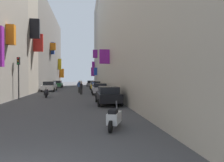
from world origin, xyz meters
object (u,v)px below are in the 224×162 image
(parked_car_silver, at_px, (100,88))
(parked_car_white, at_px, (49,86))
(parked_car_black, at_px, (108,95))
(parked_car_green, at_px, (57,84))
(pedestrian_near_right, at_px, (81,88))
(traffic_light_near_corner, at_px, (19,71))
(parked_car_grey, at_px, (91,83))
(pedestrian_mid_street, at_px, (79,87))
(pedestrian_crossing, at_px, (93,86))
(pedestrian_near_left, at_px, (81,84))
(scooter_white, at_px, (114,118))
(scooter_black, at_px, (46,93))
(scooter_blue, at_px, (78,85))
(parked_car_yellow, at_px, (95,85))

(parked_car_silver, relative_size, parked_car_white, 0.97)
(parked_car_black, relative_size, parked_car_silver, 1.00)
(parked_car_green, bearing_deg, pedestrian_near_right, -73.97)
(traffic_light_near_corner, bearing_deg, parked_car_black, -30.49)
(parked_car_grey, xyz_separation_m, pedestrian_mid_street, (-2.34, -21.58, 0.11))
(pedestrian_crossing, height_order, pedestrian_near_left, pedestrian_crossing)
(scooter_white, xyz_separation_m, pedestrian_crossing, (0.28, 24.40, 0.38))
(pedestrian_mid_street, height_order, traffic_light_near_corner, traffic_light_near_corner)
(parked_car_grey, xyz_separation_m, pedestrian_near_right, (-2.04, -24.65, 0.02))
(pedestrian_near_left, bearing_deg, pedestrian_mid_street, -90.61)
(scooter_white, bearing_deg, parked_car_grey, 89.41)
(traffic_light_near_corner, bearing_deg, pedestrian_crossing, 55.51)
(parked_car_grey, distance_m, scooter_black, 28.66)
(scooter_black, height_order, scooter_blue, same)
(parked_car_green, height_order, parked_car_grey, parked_car_green)
(parked_car_black, relative_size, pedestrian_near_left, 2.73)
(scooter_white, bearing_deg, pedestrian_near_right, 95.05)
(scooter_white, distance_m, pedestrian_crossing, 24.41)
(parked_car_silver, xyz_separation_m, pedestrian_near_left, (-2.53, 14.69, 0.03))
(parked_car_black, xyz_separation_m, scooter_white, (-0.69, -7.94, -0.30))
(parked_car_white, height_order, parked_car_yellow, parked_car_white)
(scooter_white, relative_size, pedestrian_near_left, 1.12)
(parked_car_silver, relative_size, pedestrian_mid_street, 2.54)
(pedestrian_mid_street, bearing_deg, parked_car_silver, -51.34)
(pedestrian_crossing, bearing_deg, pedestrian_mid_street, -124.10)
(pedestrian_mid_street, bearing_deg, scooter_black, -117.84)
(pedestrian_near_right, distance_m, pedestrian_mid_street, 3.09)
(parked_car_black, height_order, pedestrian_near_left, pedestrian_near_left)
(parked_car_yellow, height_order, parked_car_grey, parked_car_yellow)
(scooter_black, distance_m, pedestrian_near_right, 5.07)
(scooter_black, bearing_deg, parked_car_silver, 27.62)
(scooter_blue, bearing_deg, scooter_white, -86.40)
(parked_car_green, distance_m, parked_car_white, 10.82)
(parked_car_white, bearing_deg, parked_car_green, 90.41)
(parked_car_white, relative_size, scooter_black, 2.52)
(scooter_white, bearing_deg, scooter_blue, 93.60)
(parked_car_yellow, bearing_deg, parked_car_grey, 91.63)
(scooter_white, xyz_separation_m, pedestrian_mid_street, (-1.90, 21.19, 0.39))
(parked_car_black, relative_size, scooter_white, 2.43)
(parked_car_black, distance_m, parked_car_white, 18.83)
(parked_car_yellow, xyz_separation_m, parked_car_grey, (-0.40, 13.92, -0.03))
(pedestrian_near_right, height_order, pedestrian_mid_street, pedestrian_mid_street)
(parked_car_black, height_order, parked_car_silver, parked_car_black)
(pedestrian_near_left, bearing_deg, parked_car_silver, -80.23)
(parked_car_white, xyz_separation_m, parked_car_grey, (7.12, 17.49, -0.06))
(parked_car_green, bearing_deg, pedestrian_mid_street, -71.93)
(parked_car_green, xyz_separation_m, scooter_black, (1.43, -21.40, -0.32))
(scooter_blue, bearing_deg, parked_car_white, -104.93)
(parked_car_green, relative_size, scooter_black, 2.30)
(parked_car_white, relative_size, pedestrian_crossing, 2.66)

